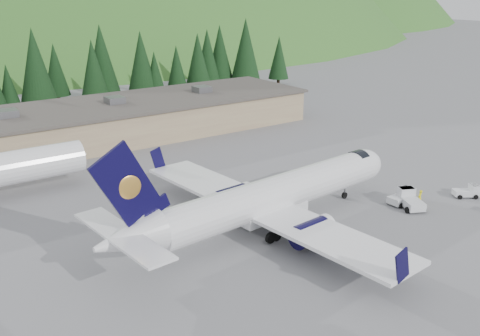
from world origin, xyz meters
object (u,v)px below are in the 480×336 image
airliner (269,198)px  baggage_tug_d (409,199)px  terminal_building (83,125)px  baggage_tug_b (468,191)px  ramp_worker (420,198)px  baggage_tug_a (403,197)px

airliner → baggage_tug_d: size_ratio=8.90×
terminal_building → baggage_tug_d: bearing=-66.1°
baggage_tug_b → baggage_tug_d: 7.68m
terminal_building → ramp_worker: (19.98, -42.94, -1.77)m
baggage_tug_b → terminal_building: bearing=154.6°
ramp_worker → baggage_tug_d: bearing=-33.6°
baggage_tug_d → terminal_building: bearing=49.1°
airliner → terminal_building: size_ratio=0.47×
airliner → ramp_worker: bearing=-22.1°
baggage_tug_a → ramp_worker: 1.68m
airliner → terminal_building: airliner is taller
baggage_tug_a → terminal_building: bearing=113.0°
airliner → baggage_tug_a: bearing=-17.8°
baggage_tug_b → airliner: bearing=-161.9°
airliner → baggage_tug_b: airliner is taller
baggage_tug_d → airliner: bearing=98.5°
baggage_tug_a → terminal_building: 45.74m
baggage_tug_a → terminal_building: size_ratio=0.04×
airliner → baggage_tug_a: 15.67m
airliner → baggage_tug_a: (15.13, -3.40, -2.27)m
baggage_tug_a → baggage_tug_d: baggage_tug_d is taller
airliner → terminal_building: (-4.03, 38.09, -0.36)m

